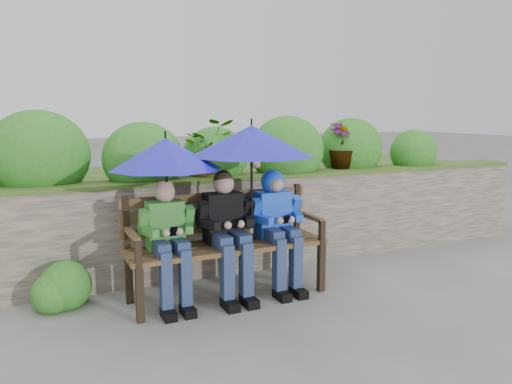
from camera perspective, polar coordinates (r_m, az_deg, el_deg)
name	(u,v)px	position (r m, az deg, el deg)	size (l,w,h in m)	color
ground	(260,290)	(4.93, 0.50, -11.14)	(60.00, 60.00, 0.00)	slate
garden_backdrop	(202,203)	(6.22, -6.23, -1.27)	(8.00, 2.83, 1.76)	#58524D
park_bench	(224,237)	(4.68, -3.62, -5.13)	(1.86, 0.54, 0.98)	black
boy_left	(168,236)	(4.41, -9.99, -4.96)	(0.48, 0.55, 1.13)	#397F2C
boy_middle	(227,227)	(4.57, -3.29, -4.06)	(0.52, 0.60, 1.18)	black
boy_right	(277,219)	(4.78, 2.42, -3.05)	(0.49, 0.60, 1.16)	blue
umbrella_left	(166,154)	(4.34, -10.27, 4.31)	(0.98, 0.98, 0.83)	#1C1CCC
umbrella_right	(252,141)	(4.53, -0.52, 5.88)	(1.16, 1.16, 0.91)	#1C1CCC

